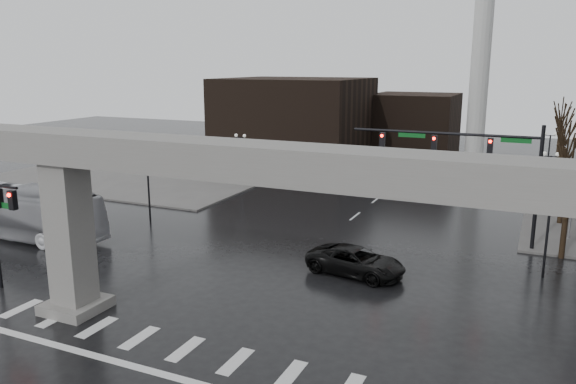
% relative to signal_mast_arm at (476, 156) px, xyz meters
% --- Properties ---
extents(ground, '(160.00, 160.00, 0.00)m').
position_rel_signal_mast_arm_xyz_m(ground, '(-8.99, -18.80, -5.83)').
color(ground, black).
rests_on(ground, ground).
extents(sidewalk_nw, '(28.00, 36.00, 0.15)m').
position_rel_signal_mast_arm_xyz_m(sidewalk_nw, '(-34.99, 17.20, -5.75)').
color(sidewalk_nw, '#605D5C').
rests_on(sidewalk_nw, ground).
extents(elevated_guideway, '(48.00, 2.60, 8.70)m').
position_rel_signal_mast_arm_xyz_m(elevated_guideway, '(-7.73, -18.80, 1.05)').
color(elevated_guideway, gray).
rests_on(elevated_guideway, ground).
extents(building_far_left, '(16.00, 14.00, 10.00)m').
position_rel_signal_mast_arm_xyz_m(building_far_left, '(-22.99, 23.20, -0.83)').
color(building_far_left, black).
rests_on(building_far_left, ground).
extents(building_far_mid, '(10.00, 10.00, 8.00)m').
position_rel_signal_mast_arm_xyz_m(building_far_mid, '(-10.99, 33.20, -1.83)').
color(building_far_mid, black).
rests_on(building_far_mid, ground).
extents(smokestack, '(3.60, 3.60, 30.00)m').
position_rel_signal_mast_arm_xyz_m(smokestack, '(-2.99, 27.20, 7.52)').
color(smokestack, silver).
rests_on(smokestack, ground).
extents(signal_mast_arm, '(12.12, 0.43, 8.00)m').
position_rel_signal_mast_arm_xyz_m(signal_mast_arm, '(0.00, 0.00, 0.00)').
color(signal_mast_arm, black).
rests_on(signal_mast_arm, ground).
extents(signal_left_pole, '(2.30, 0.30, 6.00)m').
position_rel_signal_mast_arm_xyz_m(signal_left_pole, '(-21.24, -18.30, -1.76)').
color(signal_left_pole, black).
rests_on(signal_left_pole, ground).
extents(lamp_right_0, '(1.22, 0.32, 5.11)m').
position_rel_signal_mast_arm_xyz_m(lamp_right_0, '(4.51, -4.80, -2.36)').
color(lamp_right_0, black).
rests_on(lamp_right_0, ground).
extents(lamp_right_1, '(1.22, 0.32, 5.11)m').
position_rel_signal_mast_arm_xyz_m(lamp_right_1, '(4.51, 9.20, -2.36)').
color(lamp_right_1, black).
rests_on(lamp_right_1, ground).
extents(lamp_right_2, '(1.22, 0.32, 5.11)m').
position_rel_signal_mast_arm_xyz_m(lamp_right_2, '(4.51, 23.20, -2.36)').
color(lamp_right_2, black).
rests_on(lamp_right_2, ground).
extents(lamp_left_0, '(1.22, 0.32, 5.11)m').
position_rel_signal_mast_arm_xyz_m(lamp_left_0, '(-22.49, -4.80, -2.36)').
color(lamp_left_0, black).
rests_on(lamp_left_0, ground).
extents(lamp_left_1, '(1.22, 0.32, 5.11)m').
position_rel_signal_mast_arm_xyz_m(lamp_left_1, '(-22.49, 9.20, -2.36)').
color(lamp_left_1, black).
rests_on(lamp_left_1, ground).
extents(lamp_left_2, '(1.22, 0.32, 5.11)m').
position_rel_signal_mast_arm_xyz_m(lamp_left_2, '(-22.49, 23.20, -2.36)').
color(lamp_left_2, black).
rests_on(lamp_left_2, ground).
extents(tree_right_0, '(1.09, 1.58, 7.50)m').
position_rel_signal_mast_arm_xyz_m(tree_right_0, '(5.54, -0.78, -3.04)').
color(tree_right_0, black).
rests_on(tree_right_0, ground).
extents(tree_right_1, '(1.09, 1.61, 7.67)m').
position_rel_signal_mast_arm_xyz_m(tree_right_1, '(5.54, 7.22, -2.98)').
color(tree_right_1, black).
rests_on(tree_right_1, ground).
extents(tree_right_2, '(1.10, 1.63, 7.85)m').
position_rel_signal_mast_arm_xyz_m(tree_right_2, '(5.54, 15.22, -2.91)').
color(tree_right_2, black).
rests_on(tree_right_2, ground).
extents(tree_right_3, '(1.11, 1.66, 8.02)m').
position_rel_signal_mast_arm_xyz_m(tree_right_3, '(5.54, 23.22, -2.85)').
color(tree_right_3, black).
rests_on(tree_right_3, ground).
extents(tree_right_4, '(1.12, 1.69, 8.19)m').
position_rel_signal_mast_arm_xyz_m(tree_right_4, '(5.54, 31.22, -2.79)').
color(tree_right_4, black).
rests_on(tree_right_4, ground).
extents(pickup_truck, '(5.95, 3.47, 1.56)m').
position_rel_signal_mast_arm_xyz_m(pickup_truck, '(-5.15, -8.67, -5.05)').
color(pickup_truck, black).
rests_on(pickup_truck, ground).
extents(city_bus, '(12.92, 3.39, 3.57)m').
position_rel_signal_mast_arm_xyz_m(city_bus, '(-28.08, -11.35, -4.04)').
color(city_bus, silver).
rests_on(city_bus, ground).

